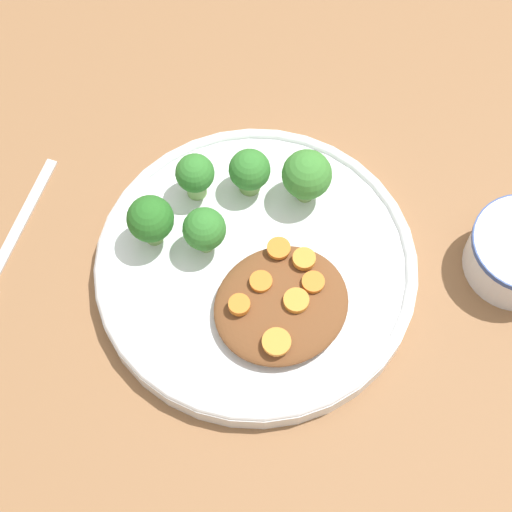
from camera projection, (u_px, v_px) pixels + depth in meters
name	position (u px, v px, depth m)	size (l,w,h in m)	color
ground_plane	(256.00, 274.00, 0.77)	(4.00, 4.00, 0.00)	#8C603D
plate	(256.00, 267.00, 0.75)	(0.28, 0.28, 0.03)	white
stew_mound	(281.00, 305.00, 0.72)	(0.12, 0.11, 0.02)	brown
broccoli_floret_0	(307.00, 175.00, 0.75)	(0.04, 0.04, 0.06)	#7FA85B
broccoli_floret_1	(250.00, 171.00, 0.76)	(0.04, 0.04, 0.05)	#759E51
broccoli_floret_2	(204.00, 230.00, 0.73)	(0.04, 0.04, 0.05)	#7FA85B
broccoli_floret_3	(151.00, 220.00, 0.73)	(0.04, 0.04, 0.06)	#759E51
broccoli_floret_4	(194.00, 176.00, 0.75)	(0.03, 0.03, 0.05)	#7FA85B
carrot_slice_0	(239.00, 305.00, 0.70)	(0.02, 0.02, 0.01)	orange
carrot_slice_1	(313.00, 282.00, 0.72)	(0.02, 0.02, 0.00)	orange
carrot_slice_2	(276.00, 342.00, 0.69)	(0.02, 0.02, 0.00)	orange
carrot_slice_3	(261.00, 281.00, 0.72)	(0.02, 0.02, 0.00)	orange
carrot_slice_4	(304.00, 259.00, 0.72)	(0.02, 0.02, 0.01)	orange
carrot_slice_5	(294.00, 302.00, 0.71)	(0.02, 0.02, 0.01)	orange
carrot_slice_6	(279.00, 248.00, 0.73)	(0.02, 0.02, 0.00)	orange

